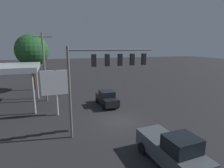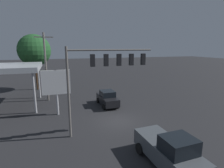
# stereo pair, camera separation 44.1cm
# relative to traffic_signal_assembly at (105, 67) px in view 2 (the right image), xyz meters

# --- Properties ---
(ground_plane) EXTENTS (200.00, 200.00, 0.00)m
(ground_plane) POSITION_rel_traffic_signal_assembly_xyz_m (-1.84, -1.72, -5.76)
(ground_plane) COLOR #262628
(traffic_signal_assembly) EXTENTS (7.36, 0.43, 7.48)m
(traffic_signal_assembly) POSITION_rel_traffic_signal_assembly_xyz_m (0.00, 0.00, 0.00)
(traffic_signal_assembly) COLOR slate
(traffic_signal_assembly) RESTS_ON ground
(utility_pole) EXTENTS (2.40, 0.26, 9.29)m
(utility_pole) POSITION_rel_traffic_signal_assembly_xyz_m (5.13, -11.45, -0.83)
(utility_pole) COLOR slate
(utility_pole) RESTS_ON ground
(gas_station_canopy) EXTENTS (8.19, 7.57, 5.28)m
(gas_station_canopy) POSITION_rel_traffic_signal_assembly_xyz_m (9.83, -9.96, -0.85)
(gas_station_canopy) COLOR #B2B7BC
(gas_station_canopy) RESTS_ON ground
(price_sign) EXTENTS (3.00, 0.27, 5.00)m
(price_sign) POSITION_rel_traffic_signal_assembly_xyz_m (3.95, -5.48, -2.22)
(price_sign) COLOR #B7B7BC
(price_sign) RESTS_ON ground
(pickup_parked) EXTENTS (2.42, 5.27, 2.40)m
(pickup_parked) POSITION_rel_traffic_signal_assembly_xyz_m (-2.46, 5.83, -4.65)
(pickup_parked) COLOR #474C51
(pickup_parked) RESTS_ON ground
(sedan_waiting) EXTENTS (2.15, 4.45, 1.93)m
(sedan_waiting) POSITION_rel_traffic_signal_assembly_xyz_m (-2.23, -6.80, -4.80)
(sedan_waiting) COLOR black
(sedan_waiting) RESTS_ON ground
(street_tree) EXTENTS (5.41, 5.41, 9.55)m
(street_tree) POSITION_rel_traffic_signal_assembly_xyz_m (7.15, -18.95, 1.08)
(street_tree) COLOR #4C331E
(street_tree) RESTS_ON ground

